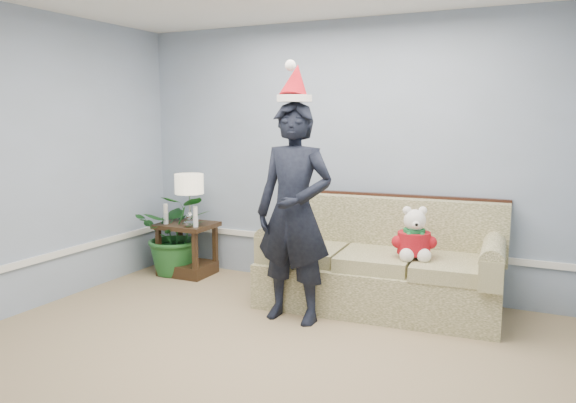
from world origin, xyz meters
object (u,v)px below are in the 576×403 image
(table_lamp, at_px, (189,186))
(teddy_bear, at_px, (414,240))
(sofa, at_px, (380,268))
(side_table, at_px, (187,254))
(houseplant, at_px, (177,234))
(man, at_px, (294,213))

(table_lamp, xyz_separation_m, teddy_bear, (2.50, -0.20, -0.31))
(sofa, xyz_separation_m, table_lamp, (-2.16, 0.03, 0.65))
(side_table, distance_m, teddy_bear, 2.64)
(sofa, relative_size, houseplant, 2.42)
(sofa, height_order, houseplant, sofa)
(side_table, relative_size, man, 0.33)
(houseplant, distance_m, man, 2.00)
(sofa, relative_size, man, 1.18)
(side_table, relative_size, houseplant, 0.67)
(houseplant, height_order, man, man)
(sofa, bearing_deg, houseplant, 174.38)
(side_table, bearing_deg, teddy_bear, -5.62)
(sofa, bearing_deg, teddy_bear, -30.80)
(side_table, relative_size, teddy_bear, 1.32)
(side_table, height_order, man, man)
(side_table, distance_m, houseplant, 0.26)
(man, relative_size, teddy_bear, 4.04)
(man, bearing_deg, table_lamp, 156.97)
(teddy_bear, bearing_deg, man, -171.47)
(side_table, xyz_separation_m, table_lamp, (0.09, -0.05, 0.78))
(sofa, height_order, side_table, sofa)
(table_lamp, distance_m, teddy_bear, 2.52)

